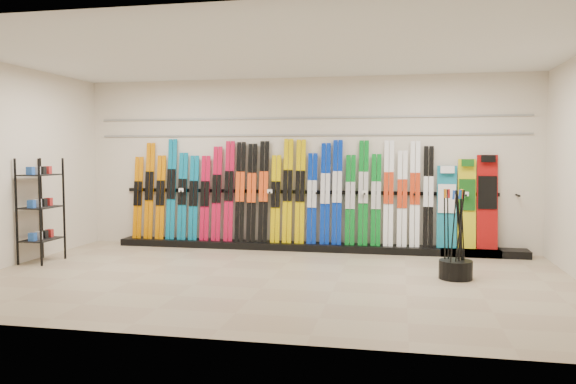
# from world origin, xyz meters

# --- Properties ---
(floor) EXTENTS (8.00, 8.00, 0.00)m
(floor) POSITION_xyz_m (0.00, 0.00, 0.00)
(floor) COLOR tan
(floor) RESTS_ON ground
(back_wall) EXTENTS (8.00, 0.00, 8.00)m
(back_wall) POSITION_xyz_m (0.00, 2.50, 1.50)
(back_wall) COLOR beige
(back_wall) RESTS_ON floor
(left_wall) EXTENTS (0.00, 5.00, 5.00)m
(left_wall) POSITION_xyz_m (-4.00, 0.00, 1.50)
(left_wall) COLOR beige
(left_wall) RESTS_ON floor
(ceiling) EXTENTS (8.00, 8.00, 0.00)m
(ceiling) POSITION_xyz_m (0.00, 0.00, 3.00)
(ceiling) COLOR silver
(ceiling) RESTS_ON back_wall
(ski_rack_base) EXTENTS (8.00, 0.40, 0.12)m
(ski_rack_base) POSITION_xyz_m (0.22, 2.28, 0.06)
(ski_rack_base) COLOR black
(ski_rack_base) RESTS_ON floor
(skis) EXTENTS (5.38, 0.23, 1.82)m
(skis) POSITION_xyz_m (-0.43, 2.33, 0.96)
(skis) COLOR #CB6F00
(skis) RESTS_ON ski_rack_base
(snowboards) EXTENTS (0.96, 0.24, 1.54)m
(snowboards) POSITION_xyz_m (2.79, 2.35, 0.85)
(snowboards) COLOR #14728C
(snowboards) RESTS_ON ski_rack_base
(accessory_rack) EXTENTS (0.40, 0.60, 1.61)m
(accessory_rack) POSITION_xyz_m (-3.75, 0.45, 0.80)
(accessory_rack) COLOR black
(accessory_rack) RESTS_ON floor
(pole_bin) EXTENTS (0.44, 0.44, 0.25)m
(pole_bin) POSITION_xyz_m (2.43, 0.47, 0.12)
(pole_bin) COLOR black
(pole_bin) RESTS_ON floor
(ski_poles) EXTENTS (0.30, 0.36, 1.18)m
(ski_poles) POSITION_xyz_m (2.44, 0.50, 0.61)
(ski_poles) COLOR black
(ski_poles) RESTS_ON pole_bin
(slatwall_rail_0) EXTENTS (7.60, 0.02, 0.03)m
(slatwall_rail_0) POSITION_xyz_m (0.00, 2.48, 2.00)
(slatwall_rail_0) COLOR gray
(slatwall_rail_0) RESTS_ON back_wall
(slatwall_rail_1) EXTENTS (7.60, 0.02, 0.03)m
(slatwall_rail_1) POSITION_xyz_m (0.00, 2.48, 2.30)
(slatwall_rail_1) COLOR gray
(slatwall_rail_1) RESTS_ON back_wall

